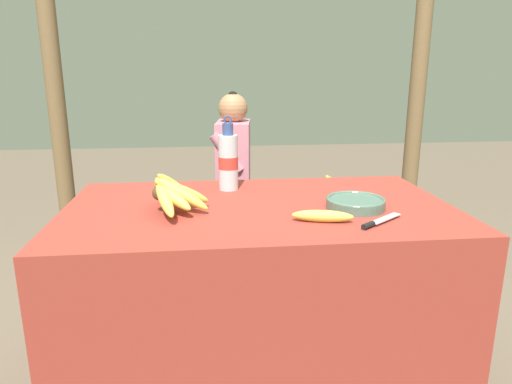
{
  "coord_description": "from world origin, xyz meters",
  "views": [
    {
      "loc": [
        -0.2,
        -1.68,
        1.24
      ],
      "look_at": [
        -0.01,
        0.05,
        0.77
      ],
      "focal_mm": 32.0,
      "sensor_mm": 36.0,
      "label": 1
    }
  ],
  "objects_px": {
    "water_bottle": "(228,161)",
    "support_post_near": "(55,88)",
    "support_post_far": "(418,87)",
    "banana_bunch_ripe": "(172,193)",
    "banana_bunch_green": "(331,186)",
    "knife": "(376,222)",
    "wooden_bench": "(250,208)",
    "seated_vendor": "(226,168)",
    "loose_banana_front": "(323,216)",
    "serving_bowl": "(355,203)"
  },
  "relations": [
    {
      "from": "wooden_bench",
      "to": "support_post_far",
      "type": "height_order",
      "value": "support_post_far"
    },
    {
      "from": "wooden_bench",
      "to": "water_bottle",
      "type": "bearing_deg",
      "value": -101.44
    },
    {
      "from": "water_bottle",
      "to": "wooden_bench",
      "type": "xyz_separation_m",
      "value": [
        0.18,
        0.9,
        -0.5
      ]
    },
    {
      "from": "support_post_near",
      "to": "support_post_far",
      "type": "bearing_deg",
      "value": 0.0
    },
    {
      "from": "seated_vendor",
      "to": "banana_bunch_green",
      "type": "distance_m",
      "value": 0.7
    },
    {
      "from": "support_post_near",
      "to": "banana_bunch_green",
      "type": "bearing_deg",
      "value": -13.17
    },
    {
      "from": "water_bottle",
      "to": "loose_banana_front",
      "type": "relative_size",
      "value": 1.49
    },
    {
      "from": "banana_bunch_green",
      "to": "banana_bunch_ripe",
      "type": "bearing_deg",
      "value": -127.9
    },
    {
      "from": "water_bottle",
      "to": "support_post_far",
      "type": "xyz_separation_m",
      "value": [
        1.46,
        1.33,
        0.27
      ]
    },
    {
      "from": "wooden_bench",
      "to": "support_post_near",
      "type": "height_order",
      "value": "support_post_near"
    },
    {
      "from": "wooden_bench",
      "to": "seated_vendor",
      "type": "bearing_deg",
      "value": -170.16
    },
    {
      "from": "banana_bunch_ripe",
      "to": "seated_vendor",
      "type": "xyz_separation_m",
      "value": [
        0.25,
        1.18,
        -0.16
      ]
    },
    {
      "from": "serving_bowl",
      "to": "support_post_far",
      "type": "distance_m",
      "value": 1.98
    },
    {
      "from": "banana_bunch_green",
      "to": "knife",
      "type": "bearing_deg",
      "value": -99.86
    },
    {
      "from": "knife",
      "to": "seated_vendor",
      "type": "distance_m",
      "value": 1.48
    },
    {
      "from": "support_post_near",
      "to": "water_bottle",
      "type": "bearing_deg",
      "value": -50.46
    },
    {
      "from": "seated_vendor",
      "to": "support_post_near",
      "type": "bearing_deg",
      "value": -14.88
    },
    {
      "from": "loose_banana_front",
      "to": "banana_bunch_green",
      "type": "xyz_separation_m",
      "value": [
        0.42,
        1.39,
        -0.25
      ]
    },
    {
      "from": "banana_bunch_ripe",
      "to": "support_post_near",
      "type": "relative_size",
      "value": 0.15
    },
    {
      "from": "knife",
      "to": "banana_bunch_ripe",
      "type": "bearing_deg",
      "value": 124.7
    },
    {
      "from": "wooden_bench",
      "to": "support_post_far",
      "type": "distance_m",
      "value": 1.55
    },
    {
      "from": "support_post_far",
      "to": "water_bottle",
      "type": "bearing_deg",
      "value": -137.73
    },
    {
      "from": "loose_banana_front",
      "to": "serving_bowl",
      "type": "bearing_deg",
      "value": 41.32
    },
    {
      "from": "loose_banana_front",
      "to": "seated_vendor",
      "type": "distance_m",
      "value": 1.39
    },
    {
      "from": "banana_bunch_ripe",
      "to": "loose_banana_front",
      "type": "distance_m",
      "value": 0.55
    },
    {
      "from": "serving_bowl",
      "to": "water_bottle",
      "type": "distance_m",
      "value": 0.58
    },
    {
      "from": "knife",
      "to": "banana_bunch_green",
      "type": "bearing_deg",
      "value": 42.9
    },
    {
      "from": "water_bottle",
      "to": "support_post_near",
      "type": "relative_size",
      "value": 0.14
    },
    {
      "from": "banana_bunch_ripe",
      "to": "support_post_far",
      "type": "xyz_separation_m",
      "value": [
        1.68,
        1.64,
        0.32
      ]
    },
    {
      "from": "knife",
      "to": "support_post_far",
      "type": "bearing_deg",
      "value": 24.79
    },
    {
      "from": "serving_bowl",
      "to": "wooden_bench",
      "type": "height_order",
      "value": "serving_bowl"
    },
    {
      "from": "loose_banana_front",
      "to": "knife",
      "type": "bearing_deg",
      "value": -16.5
    },
    {
      "from": "water_bottle",
      "to": "support_post_far",
      "type": "height_order",
      "value": "support_post_far"
    },
    {
      "from": "banana_bunch_green",
      "to": "serving_bowl",
      "type": "bearing_deg",
      "value": -101.75
    },
    {
      "from": "water_bottle",
      "to": "seated_vendor",
      "type": "xyz_separation_m",
      "value": [
        0.03,
        0.87,
        -0.22
      ]
    },
    {
      "from": "banana_bunch_ripe",
      "to": "wooden_bench",
      "type": "xyz_separation_m",
      "value": [
        0.41,
        1.21,
        -0.44
      ]
    },
    {
      "from": "knife",
      "to": "seated_vendor",
      "type": "relative_size",
      "value": 0.17
    },
    {
      "from": "banana_bunch_ripe",
      "to": "support_post_far",
      "type": "height_order",
      "value": "support_post_far"
    },
    {
      "from": "seated_vendor",
      "to": "support_post_near",
      "type": "xyz_separation_m",
      "value": [
        -1.13,
        0.45,
        0.48
      ]
    },
    {
      "from": "loose_banana_front",
      "to": "wooden_bench",
      "type": "distance_m",
      "value": 1.44
    },
    {
      "from": "wooden_bench",
      "to": "support_post_far",
      "type": "xyz_separation_m",
      "value": [
        1.28,
        0.43,
        0.76
      ]
    },
    {
      "from": "banana_bunch_ripe",
      "to": "water_bottle",
      "type": "height_order",
      "value": "water_bottle"
    },
    {
      "from": "serving_bowl",
      "to": "banana_bunch_green",
      "type": "xyz_separation_m",
      "value": [
        0.26,
        1.24,
        -0.25
      ]
    },
    {
      "from": "water_bottle",
      "to": "loose_banana_front",
      "type": "height_order",
      "value": "water_bottle"
    },
    {
      "from": "wooden_bench",
      "to": "support_post_far",
      "type": "relative_size",
      "value": 0.8
    },
    {
      "from": "wooden_bench",
      "to": "seated_vendor",
      "type": "relative_size",
      "value": 1.62
    },
    {
      "from": "water_bottle",
      "to": "seated_vendor",
      "type": "relative_size",
      "value": 0.29
    },
    {
      "from": "banana_bunch_green",
      "to": "wooden_bench",
      "type": "bearing_deg",
      "value": -179.83
    },
    {
      "from": "water_bottle",
      "to": "banana_bunch_green",
      "type": "xyz_separation_m",
      "value": [
        0.72,
        0.9,
        -0.36
      ]
    },
    {
      "from": "banana_bunch_ripe",
      "to": "seated_vendor",
      "type": "relative_size",
      "value": 0.31
    }
  ]
}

